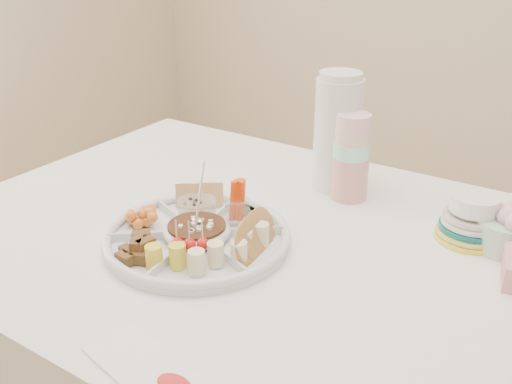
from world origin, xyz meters
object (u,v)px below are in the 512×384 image
Objects in this scene: dining_table at (278,378)px; plate_stack at (472,220)px; party_tray at (197,234)px; thermos at (338,131)px.

dining_table is 0.58m from plate_stack.
party_tray reaches higher than dining_table.
dining_table is 10.75× the size of plate_stack.
dining_table is at bearing -146.15° from plate_stack.
thermos is at bearing 75.34° from party_tray.
plate_stack is at bearing -13.80° from thermos.
dining_table is 0.61m from thermos.
thermos reaches higher than plate_stack.
thermos is at bearing 166.20° from plate_stack.
plate_stack is (0.36, -0.09, -0.10)m from thermos.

